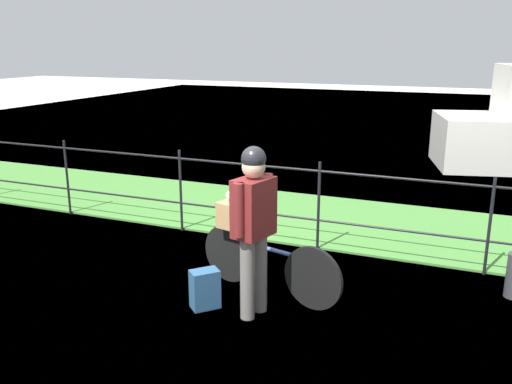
% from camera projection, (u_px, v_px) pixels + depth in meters
% --- Properties ---
extents(ground_plane, '(60.00, 60.00, 0.00)m').
position_uv_depth(ground_plane, '(177.00, 296.00, 5.77)').
color(ground_plane, beige).
extents(grass_strip, '(27.00, 2.40, 0.03)m').
position_uv_depth(grass_strip, '(278.00, 213.00, 8.50)').
color(grass_strip, '#478438').
rests_on(grass_strip, ground).
extents(harbor_water, '(30.00, 30.00, 0.00)m').
position_uv_depth(harbor_water, '(375.00, 135.00, 15.70)').
color(harbor_water, '#426684').
rests_on(harbor_water, ground).
extents(iron_fence, '(18.04, 0.04, 1.16)m').
position_uv_depth(iron_fence, '(246.00, 192.00, 7.23)').
color(iron_fence, black).
rests_on(iron_fence, ground).
extents(bicycle_main, '(1.71, 0.49, 0.66)m').
position_uv_depth(bicycle_main, '(267.00, 263.00, 5.74)').
color(bicycle_main, black).
rests_on(bicycle_main, ground).
extents(wooden_crate, '(0.42, 0.37, 0.28)m').
position_uv_depth(wooden_crate, '(237.00, 215.00, 5.86)').
color(wooden_crate, '#A87F51').
rests_on(wooden_crate, bicycle_main).
extents(terrier_dog, '(0.32, 0.21, 0.18)m').
position_uv_depth(terrier_dog, '(238.00, 196.00, 5.79)').
color(terrier_dog, silver).
rests_on(terrier_dog, wooden_crate).
extents(cyclist_person, '(0.35, 0.53, 1.68)m').
position_uv_depth(cyclist_person, '(254.00, 217.00, 5.12)').
color(cyclist_person, slate).
rests_on(cyclist_person, ground).
extents(backpack_on_paving, '(0.32, 0.33, 0.40)m').
position_uv_depth(backpack_on_paving, '(205.00, 289.00, 5.47)').
color(backpack_on_paving, '#28517A').
rests_on(backpack_on_paving, ground).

